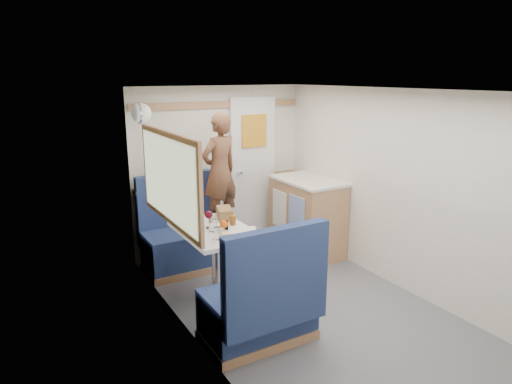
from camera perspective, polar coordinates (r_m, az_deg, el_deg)
floor at (r=4.16m, az=9.77°, el=-16.48°), size 4.50×4.50×0.00m
ceiling at (r=3.58m, az=11.16°, el=12.22°), size 4.50×4.50×0.00m
wall_back at (r=5.59m, az=-4.56°, el=2.84°), size 2.20×0.02×2.00m
wall_left at (r=3.18m, az=-5.04°, el=-6.29°), size 0.02×4.50×2.00m
wall_right at (r=4.51m, az=21.18°, el=-0.94°), size 0.02×4.50×2.00m
oak_trim_low at (r=5.61m, az=-4.44°, el=1.31°), size 2.15×0.02×0.08m
oak_trim_high at (r=5.47m, az=-4.63°, el=10.83°), size 2.15×0.02×0.08m
side_window at (r=4.01m, az=-10.90°, el=1.62°), size 0.04×1.30×0.72m
rear_door at (r=5.77m, az=-0.37°, el=2.97°), size 0.62×0.12×1.86m
dinette_table at (r=4.36m, az=-5.10°, el=-6.52°), size 0.62×0.92×0.72m
bench_far at (r=5.20m, az=-9.07°, el=-6.23°), size 0.90×0.59×1.05m
bench_near at (r=3.77m, az=0.71°, el=-14.43°), size 0.90×0.59×1.05m
ledge at (r=5.26m, az=-10.32°, el=0.57°), size 0.90×0.14×0.04m
dome_light at (r=4.75m, az=-14.16°, el=9.53°), size 0.20×0.20×0.20m
galley_counter at (r=5.55m, az=6.36°, el=-2.99°), size 0.57×0.92×0.92m
person at (r=5.04m, az=-4.56°, el=2.62°), size 0.53×0.42×1.28m
duffel_bag at (r=5.25m, az=-9.74°, el=2.11°), size 0.53×0.35×0.24m
tray at (r=4.15m, az=-1.62°, el=-5.20°), size 0.37×0.41×0.02m
orange_fruit at (r=4.26m, az=-4.03°, el=-4.01°), size 0.08×0.08×0.08m
cheese_block at (r=4.04m, az=-3.90°, el=-5.36°), size 0.11×0.08×0.03m
wine_glass at (r=4.30m, az=-5.93°, el=-2.93°), size 0.08×0.08×0.17m
tumbler_left at (r=4.02m, az=-4.76°, el=-5.15°), size 0.07×0.07×0.11m
tumbler_mid at (r=4.41m, az=-7.29°, el=-3.43°), size 0.07×0.07×0.12m
tumbler_right at (r=4.22m, az=-5.42°, el=-4.16°), size 0.07×0.07×0.12m
beer_glass at (r=4.39m, az=-2.94°, el=-3.54°), size 0.06×0.06×0.09m
pepper_grinder at (r=4.27m, az=-3.71°, el=-4.11°), size 0.03×0.03×0.09m
bread_loaf at (r=4.60m, az=-3.94°, el=-2.65°), size 0.21×0.28×0.11m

